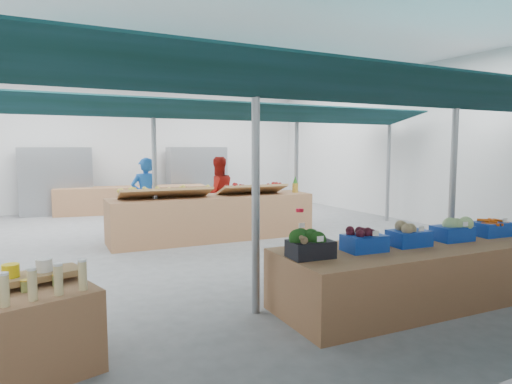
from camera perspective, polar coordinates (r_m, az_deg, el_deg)
floor at (r=9.76m, az=-5.87°, el=-6.45°), size 13.00×13.00×0.00m
hall at (r=10.90m, az=-8.89°, el=8.78°), size 13.00×13.00×13.00m
pole_grid at (r=8.31m, az=3.39°, el=4.05°), size 10.00×4.60×3.00m
awnings at (r=8.34m, az=3.43°, el=10.72°), size 9.50×7.08×0.30m
back_shelving_left at (r=14.93m, az=-23.75°, el=1.20°), size 2.00×0.50×2.00m
back_shelving_right at (r=15.89m, az=-7.35°, el=1.89°), size 2.00×0.50×2.00m
veg_counter at (r=6.51m, az=19.85°, el=-9.47°), size 4.04×1.52×0.77m
fruit_counter at (r=10.16m, az=-5.42°, el=-3.20°), size 4.54×1.29×0.96m
far_counter at (r=14.69m, az=-15.21°, el=-0.91°), size 4.59×1.69×0.81m
vendor_left at (r=10.76m, az=-13.61°, el=-0.59°), size 0.68×0.46×1.80m
vendor_right at (r=11.34m, az=-4.77°, el=-0.13°), size 0.91×0.72×1.80m
crate_broccoli at (r=5.33m, az=6.82°, el=-6.47°), size 0.53×0.43×0.35m
crate_beets at (r=5.77m, az=13.38°, el=-5.89°), size 0.53×0.43×0.29m
crate_celeriac at (r=6.24m, az=18.58°, el=-5.07°), size 0.53×0.43×0.31m
crate_cabbage at (r=6.79m, az=23.32°, el=-4.26°), size 0.53×0.43×0.35m
crate_carrots at (r=7.39m, az=27.31°, el=-4.02°), size 0.53×0.43×0.29m
sparrow at (r=5.11m, az=5.97°, el=-5.98°), size 0.12×0.09×0.11m
pole_ribbon at (r=6.86m, az=5.52°, el=-2.47°), size 0.12×0.12×0.28m
apple_heap_yellow at (r=9.67m, az=-11.23°, el=0.13°), size 1.96×0.89×0.27m
apple_heap_red at (r=10.32m, az=-0.49°, el=0.59°), size 1.56×0.85×0.27m
pineapple at (r=10.83m, az=4.93°, el=0.90°), size 0.14×0.14×0.39m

